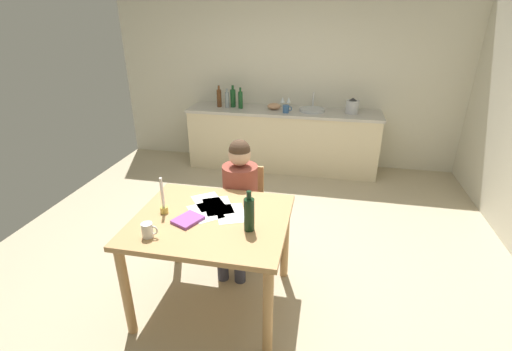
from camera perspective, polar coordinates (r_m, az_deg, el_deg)
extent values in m
cube|color=tan|center=(3.72, -0.85, -12.14)|extent=(5.20, 5.20, 0.04)
cube|color=beige|center=(5.64, 4.96, 15.08)|extent=(5.20, 0.12, 2.60)
cube|color=beige|center=(5.50, 4.17, 5.52)|extent=(2.76, 0.60, 0.86)
cube|color=#B7B2A8|center=(5.37, 4.31, 10.07)|extent=(2.80, 0.64, 0.04)
cube|color=tan|center=(2.75, -7.10, -7.01)|extent=(1.15, 0.99, 0.04)
cylinder|color=tan|center=(2.86, -19.81, -16.85)|extent=(0.07, 0.07, 0.75)
cylinder|color=tan|center=(2.56, 1.88, -20.95)|extent=(0.07, 0.07, 0.75)
cylinder|color=tan|center=(3.47, -12.66, -7.96)|extent=(0.07, 0.07, 0.75)
cylinder|color=tan|center=(3.22, 4.58, -10.10)|extent=(0.07, 0.07, 0.75)
cube|color=tan|center=(3.44, -2.34, -5.88)|extent=(0.40, 0.40, 0.04)
cube|color=tan|center=(3.50, -1.71, -1.41)|extent=(0.36, 0.03, 0.40)
cylinder|color=tan|center=(3.47, -5.70, -10.35)|extent=(0.04, 0.04, 0.45)
cylinder|color=tan|center=(3.40, -0.09, -11.02)|extent=(0.04, 0.04, 0.45)
cylinder|color=tan|center=(3.74, -4.24, -7.46)|extent=(0.04, 0.04, 0.45)
cylinder|color=tan|center=(3.68, 0.94, -8.01)|extent=(0.04, 0.04, 0.45)
cylinder|color=brown|center=(3.31, -2.49, -2.49)|extent=(0.32, 0.32, 0.50)
sphere|color=#D8AD8C|center=(3.17, -2.60, 3.33)|extent=(0.20, 0.20, 0.20)
sphere|color=#473323|center=(3.15, -2.62, 4.01)|extent=(0.19, 0.19, 0.19)
cylinder|color=#383847|center=(3.29, -4.54, -7.72)|extent=(0.13, 0.38, 0.13)
cylinder|color=#383847|center=(3.27, -5.30, -12.79)|extent=(0.10, 0.10, 0.45)
cylinder|color=#383847|center=(3.26, -1.80, -8.02)|extent=(0.13, 0.38, 0.13)
cylinder|color=#383847|center=(3.24, -2.50, -13.16)|extent=(0.10, 0.10, 0.45)
cylinder|color=white|center=(2.59, -16.74, -8.24)|extent=(0.08, 0.08, 0.10)
torus|color=white|center=(2.56, -15.88, -8.28)|extent=(0.07, 0.01, 0.07)
cylinder|color=gold|center=(2.86, -14.27, -5.26)|extent=(0.06, 0.06, 0.05)
cylinder|color=white|center=(2.79, -14.57, -2.64)|extent=(0.02, 0.02, 0.24)
cube|color=purple|center=(2.72, -10.67, -6.86)|extent=(0.23, 0.25, 0.02)
cube|color=white|center=(2.96, -7.51, -4.10)|extent=(0.35, 0.36, 0.00)
cube|color=white|center=(2.89, -6.03, -4.77)|extent=(0.32, 0.36, 0.00)
cube|color=white|center=(2.82, -7.97, -5.68)|extent=(0.35, 0.36, 0.00)
cube|color=white|center=(2.78, -3.99, -5.96)|extent=(0.31, 0.35, 0.00)
cylinder|color=black|center=(2.52, -1.09, -6.19)|extent=(0.07, 0.07, 0.24)
cylinder|color=black|center=(2.44, -1.12, -3.13)|extent=(0.03, 0.03, 0.06)
cylinder|color=#B2B7BC|center=(5.33, 8.82, 10.18)|extent=(0.36, 0.36, 0.04)
cylinder|color=silver|center=(5.46, 8.99, 11.59)|extent=(0.02, 0.02, 0.24)
cylinder|color=#593319|center=(5.54, -5.82, 12.01)|extent=(0.07, 0.07, 0.25)
cylinder|color=#593319|center=(5.51, -5.89, 13.61)|extent=(0.03, 0.03, 0.06)
cylinder|color=#8C999E|center=(5.49, -4.57, 11.77)|extent=(0.06, 0.06, 0.22)
cylinder|color=#8C999E|center=(5.47, -4.62, 13.18)|extent=(0.03, 0.03, 0.05)
cylinder|color=#194C23|center=(5.51, -3.65, 12.03)|extent=(0.08, 0.08, 0.26)
cylinder|color=#194C23|center=(5.48, -3.69, 13.67)|extent=(0.04, 0.04, 0.06)
cylinder|color=#194C23|center=(5.42, -2.46, 11.79)|extent=(0.07, 0.07, 0.24)
cylinder|color=#194C23|center=(5.39, -2.49, 13.36)|extent=(0.03, 0.03, 0.06)
ellipsoid|color=tan|center=(5.38, 2.86, 10.84)|extent=(0.20, 0.20, 0.09)
cylinder|color=#B7BABF|center=(5.31, 14.91, 10.40)|extent=(0.18, 0.18, 0.18)
cone|color=#262628|center=(5.29, 15.04, 11.55)|extent=(0.11, 0.11, 0.04)
cylinder|color=silver|center=(5.50, 5.11, 10.62)|extent=(0.06, 0.06, 0.00)
cylinder|color=silver|center=(5.49, 5.13, 11.00)|extent=(0.01, 0.01, 0.07)
cone|color=silver|center=(5.48, 5.16, 11.76)|extent=(0.07, 0.07, 0.08)
cylinder|color=silver|center=(5.51, 4.16, 10.68)|extent=(0.06, 0.06, 0.00)
cylinder|color=silver|center=(5.50, 4.17, 11.06)|extent=(0.01, 0.01, 0.07)
cone|color=silver|center=(5.49, 4.20, 11.82)|extent=(0.07, 0.07, 0.08)
cylinder|color=#33598C|center=(5.20, 4.74, 10.42)|extent=(0.09, 0.09, 0.11)
torus|color=#33598C|center=(5.19, 5.29, 10.44)|extent=(0.07, 0.01, 0.07)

